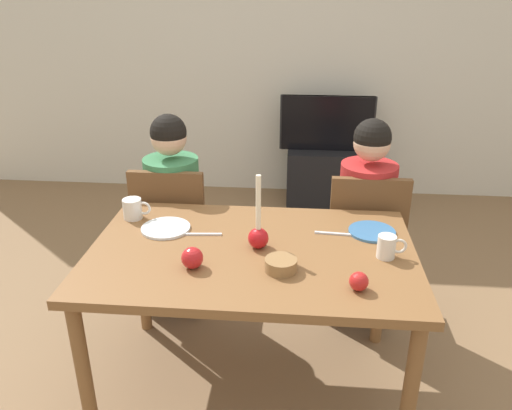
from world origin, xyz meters
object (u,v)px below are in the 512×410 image
chair_left (174,231)px  bowl_walnuts (281,265)px  dining_table (252,266)px  tv_stand (324,176)px  plate_left (166,228)px  apple_near_candle (359,281)px  plate_right (372,232)px  person_right_child (364,226)px  mug_right (387,247)px  chair_right (364,238)px  apple_by_left_plate (192,258)px  person_left_child (175,219)px  candle_centerpiece (258,233)px  mug_left (133,209)px  tv (327,123)px

chair_left → bowl_walnuts: bearing=-50.4°
dining_table → tv_stand: size_ratio=2.19×
plate_left → apple_near_candle: bearing=-27.0°
tv_stand → plate_right: 2.16m
person_right_child → mug_right: 0.70m
chair_right → apple_by_left_plate: chair_right is taller
dining_table → person_left_child: size_ratio=1.19×
tv_stand → apple_near_candle: bearing=-89.7°
tv_stand → plate_right: size_ratio=3.00×
bowl_walnuts → apple_near_candle: 0.31m
person_left_child → plate_right: size_ratio=5.50×
person_left_child → candle_centerpiece: bearing=-49.5°
tv_stand → plate_left: size_ratio=2.82×
person_right_child → mug_right: person_right_child is taller
person_left_child → plate_left: person_left_child is taller
apple_by_left_plate → mug_left: bearing=131.2°
person_right_child → tv: (-0.15, 1.66, 0.14)m
mug_right → bowl_walnuts: (-0.43, -0.14, -0.02)m
candle_centerpiece → mug_left: size_ratio=2.45×
tv_stand → apple_by_left_plate: 2.61m
mug_right → apple_near_candle: 0.29m
mug_left → mug_right: mug_left is taller
person_right_child → tv_stand: (-0.15, 1.66, -0.33)m
tv → plate_left: bearing=-111.1°
mug_left → dining_table: bearing=-23.4°
plate_left → apple_by_left_plate: bearing=-59.3°
chair_left → apple_near_candle: bearing=-43.5°
mug_left → apple_near_candle: bearing=-27.5°
bowl_walnuts → person_right_child: bearing=62.0°
chair_left → bowl_walnuts: 1.03m
chair_left → mug_left: 0.46m
person_right_child → chair_left: bearing=-178.2°
apple_by_left_plate → mug_right: bearing=11.1°
candle_centerpiece → apple_by_left_plate: bearing=-142.4°
apple_by_left_plate → chair_left: bearing=109.9°
chair_right → person_right_child: size_ratio=0.77×
mug_right → plate_left: bearing=170.1°
candle_centerpiece → apple_near_candle: (0.40, -0.29, -0.03)m
person_right_child → dining_table: bearing=-131.0°
mug_left → chair_right: bearing=16.7°
tv → candle_centerpiece: bearing=-99.6°
person_right_child → bowl_walnuts: 0.93m
bowl_walnuts → dining_table: bearing=129.3°
plate_right → tv_stand: bearing=93.3°
candle_centerpiece → plate_right: 0.54m
bowl_walnuts → plate_right: bearing=42.4°
person_left_child → mug_right: size_ratio=9.60×
plate_left → chair_left: bearing=100.9°
plate_left → mug_left: size_ratio=1.67×
chair_left → mug_left: chair_left is taller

